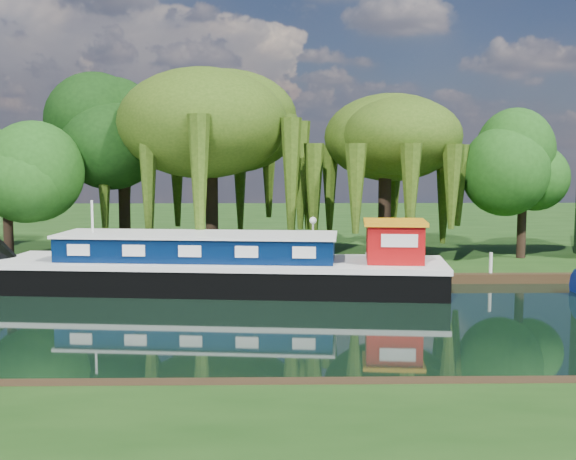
{
  "coord_description": "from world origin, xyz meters",
  "views": [
    {
      "loc": [
        -1.45,
        -25.89,
        6.11
      ],
      "look_at": [
        -0.85,
        6.07,
        2.8
      ],
      "focal_mm": 45.0,
      "sensor_mm": 36.0,
      "label": 1
    }
  ],
  "objects": [
    {
      "name": "willow_left",
      "position": [
        -4.96,
        14.37,
        7.67
      ],
      "size": [
        8.3,
        8.3,
        9.94
      ],
      "color": "black",
      "rests_on": "far_bank"
    },
    {
      "name": "tree_far_mid",
      "position": [
        -10.04,
        15.43,
        6.91
      ],
      "size": [
        5.73,
        5.73,
        9.38
      ],
      "color": "black",
      "rests_on": "far_bank"
    },
    {
      "name": "ground",
      "position": [
        0.0,
        0.0,
        0.0
      ],
      "size": [
        120.0,
        120.0,
        0.0
      ],
      "primitive_type": "plane",
      "color": "black"
    },
    {
      "name": "tree_far_right",
      "position": [
        12.24,
        13.58,
        5.31
      ],
      "size": [
        4.31,
        4.31,
        7.05
      ],
      "color": "black",
      "rests_on": "far_bank"
    },
    {
      "name": "dutch_barge",
      "position": [
        -3.68,
        6.55,
        1.05
      ],
      "size": [
        20.45,
        6.57,
        4.24
      ],
      "rotation": [
        0.0,
        0.0,
        -0.1
      ],
      "color": "black",
      "rests_on": "ground"
    },
    {
      "name": "red_dinghy",
      "position": [
        -13.08,
        6.81,
        0.0
      ],
      "size": [
        3.48,
        2.7,
        0.66
      ],
      "primitive_type": "imported",
      "rotation": [
        0.0,
        0.0,
        1.71
      ],
      "color": "#960A0C",
      "rests_on": "ground"
    },
    {
      "name": "willow_right",
      "position": [
        4.58,
        13.41,
        6.43
      ],
      "size": [
        6.73,
        6.73,
        8.2
      ],
      "color": "black",
      "rests_on": "far_bank"
    },
    {
      "name": "mooring_posts",
      "position": [
        -0.5,
        8.4,
        0.95
      ],
      "size": [
        19.16,
        0.16,
        1.0
      ],
      "color": "silver",
      "rests_on": "far_bank"
    },
    {
      "name": "far_bank",
      "position": [
        0.0,
        34.0,
        0.23
      ],
      "size": [
        120.0,
        52.0,
        0.45
      ],
      "primitive_type": "cube",
      "color": "#15340E",
      "rests_on": "ground"
    },
    {
      "name": "lamppost",
      "position": [
        0.5,
        10.5,
        2.42
      ],
      "size": [
        0.36,
        0.36,
        2.56
      ],
      "color": "silver",
      "rests_on": "far_bank"
    },
    {
      "name": "tree_far_left",
      "position": [
        -14.92,
        10.6,
        5.35
      ],
      "size": [
        4.43,
        4.43,
        7.14
      ],
      "color": "black",
      "rests_on": "far_bank"
    }
  ]
}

